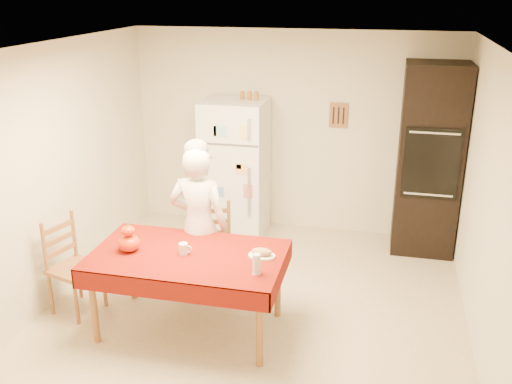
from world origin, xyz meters
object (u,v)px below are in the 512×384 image
(pumpkin_lower, at_px, (129,243))
(wine_glass, at_px, (257,264))
(oven_cabinet, at_px, (429,160))
(bread_plate, at_px, (262,256))
(dining_table, at_px, (188,261))
(seated_woman, at_px, (199,226))
(coffee_mug, at_px, (183,249))
(refrigerator, at_px, (235,169))
(chair_far, at_px, (212,245))
(chair_left, at_px, (70,262))

(pumpkin_lower, height_order, wine_glass, wine_glass)
(oven_cabinet, height_order, bread_plate, oven_cabinet)
(dining_table, relative_size, bread_plate, 7.08)
(seated_woman, xyz_separation_m, pumpkin_lower, (-0.46, -0.57, 0.03))
(coffee_mug, bearing_deg, dining_table, 16.28)
(refrigerator, height_order, chair_far, refrigerator)
(refrigerator, relative_size, bread_plate, 7.08)
(oven_cabinet, xyz_separation_m, chair_far, (-2.13, -1.52, -0.59))
(chair_left, bearing_deg, coffee_mug, -76.73)
(refrigerator, bearing_deg, dining_table, -86.10)
(dining_table, distance_m, wine_glass, 0.73)
(dining_table, height_order, coffee_mug, coffee_mug)
(dining_table, xyz_separation_m, seated_woman, (-0.06, 0.52, 0.11))
(chair_left, relative_size, pumpkin_lower, 4.84)
(oven_cabinet, relative_size, coffee_mug, 22.00)
(oven_cabinet, bearing_deg, bread_plate, -124.50)
(refrigerator, relative_size, seated_woman, 1.06)
(chair_far, relative_size, coffee_mug, 9.50)
(refrigerator, height_order, coffee_mug, refrigerator)
(oven_cabinet, xyz_separation_m, dining_table, (-2.13, -2.24, -0.41))
(chair_left, distance_m, pumpkin_lower, 0.78)
(dining_table, height_order, seated_woman, seated_woman)
(chair_far, bearing_deg, refrigerator, 76.42)
(seated_woman, distance_m, pumpkin_lower, 0.74)
(oven_cabinet, distance_m, seated_woman, 2.81)
(dining_table, xyz_separation_m, pumpkin_lower, (-0.52, -0.06, 0.14))
(chair_far, relative_size, pumpkin_lower, 4.84)
(chair_left, distance_m, bread_plate, 1.89)
(chair_far, xyz_separation_m, wine_glass, (0.68, -0.94, 0.34))
(wine_glass, bearing_deg, coffee_mug, 163.43)
(pumpkin_lower, bearing_deg, seated_woman, 51.32)
(refrigerator, relative_size, chair_left, 1.79)
(dining_table, distance_m, chair_far, 0.74)
(chair_left, bearing_deg, dining_table, -76.17)
(chair_left, bearing_deg, oven_cabinet, -39.96)
(chair_far, distance_m, coffee_mug, 0.79)
(bread_plate, bearing_deg, chair_left, -179.39)
(wine_glass, bearing_deg, pumpkin_lower, 172.28)
(seated_woman, xyz_separation_m, wine_glass, (0.74, -0.74, 0.05))
(bread_plate, bearing_deg, dining_table, -172.27)
(chair_left, bearing_deg, chair_far, -44.75)
(oven_cabinet, bearing_deg, wine_glass, -120.59)
(refrigerator, height_order, seated_woman, refrigerator)
(coffee_mug, relative_size, pumpkin_lower, 0.51)
(refrigerator, bearing_deg, oven_cabinet, 1.18)
(refrigerator, bearing_deg, seated_woman, -87.11)
(chair_far, height_order, wine_glass, chair_far)
(dining_table, distance_m, chair_left, 1.23)
(oven_cabinet, height_order, chair_left, oven_cabinet)
(chair_far, distance_m, bread_plate, 0.95)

